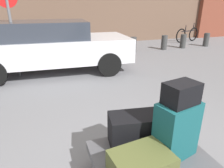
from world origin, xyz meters
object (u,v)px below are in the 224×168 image
(suitcase_teal_rear_right, at_px, (176,130))
(duffel_bag_black_topmost_pile, at_px, (181,93))
(bollard_kerb_far, at_px, (183,41))
(bicycle_leaning, at_px, (187,35))
(suitcase_olive_rear_left, at_px, (141,166))
(bollard_corner, at_px, (206,40))
(luggage_cart, at_px, (149,160))
(bollard_kerb_mid, at_px, (164,42))
(parked_car, at_px, (51,45))
(no_parking_sign, at_px, (11,23))
(bollard_kerb_near, at_px, (133,45))
(duffel_bag_black_stacked_top, at_px, (134,129))

(suitcase_teal_rear_right, bearing_deg, duffel_bag_black_topmost_pile, 0.00)
(suitcase_teal_rear_right, distance_m, bollard_kerb_far, 7.83)
(bicycle_leaning, distance_m, bollard_kerb_far, 1.91)
(suitcase_olive_rear_left, distance_m, bollard_kerb_far, 8.24)
(bollard_kerb_far, xyz_separation_m, bollard_corner, (1.32, 0.00, 0.00))
(luggage_cart, xyz_separation_m, bollard_kerb_mid, (4.12, 6.04, 0.04))
(bollard_kerb_mid, height_order, bollard_corner, same)
(duffel_bag_black_topmost_pile, distance_m, parked_car, 4.60)
(bollard_kerb_mid, height_order, no_parking_sign, no_parking_sign)
(bollard_kerb_near, bearing_deg, bollard_kerb_far, 0.00)
(luggage_cart, distance_m, parked_car, 4.51)
(suitcase_olive_rear_left, bearing_deg, parked_car, 89.71)
(bollard_corner, height_order, no_parking_sign, no_parking_sign)
(suitcase_olive_rear_left, height_order, parked_car, parked_car)
(suitcase_teal_rear_right, distance_m, bollard_kerb_mid, 7.25)
(parked_car, relative_size, bollard_kerb_far, 7.16)
(suitcase_olive_rear_left, distance_m, bollard_kerb_mid, 7.63)
(luggage_cart, bearing_deg, bollard_kerb_near, 66.43)
(duffel_bag_black_topmost_pile, relative_size, bollard_kerb_mid, 0.52)
(suitcase_teal_rear_right, distance_m, no_parking_sign, 4.79)
(bicycle_leaning, bearing_deg, luggage_cart, -131.01)
(luggage_cart, bearing_deg, bollard_kerb_far, 49.73)
(bollard_kerb_far, bearing_deg, luggage_cart, -130.27)
(suitcase_olive_rear_left, relative_size, duffel_bag_black_topmost_pile, 1.64)
(no_parking_sign, bearing_deg, bollard_kerb_mid, 17.10)
(duffel_bag_black_stacked_top, relative_size, no_parking_sign, 0.24)
(luggage_cart, xyz_separation_m, duffel_bag_black_stacked_top, (-0.08, 0.23, 0.25))
(luggage_cart, height_order, suitcase_teal_rear_right, suitcase_teal_rear_right)
(duffel_bag_black_topmost_pile, xyz_separation_m, bicycle_leaning, (6.21, 7.48, -0.67))
(luggage_cart, bearing_deg, duffel_bag_black_topmost_pile, -16.23)
(bollard_corner, bearing_deg, parked_car, -167.25)
(suitcase_olive_rear_left, height_order, no_parking_sign, no_parking_sign)
(duffel_bag_black_stacked_top, xyz_separation_m, bollard_kerb_near, (2.72, 5.81, -0.21))
(duffel_bag_black_topmost_pile, xyz_separation_m, bollard_kerb_far, (4.88, 6.11, -0.73))
(luggage_cart, distance_m, no_parking_sign, 4.71)
(duffel_bag_black_stacked_top, relative_size, bicycle_leaning, 0.32)
(duffel_bag_black_stacked_top, xyz_separation_m, no_parking_sign, (-1.53, 4.05, 0.88))
(no_parking_sign, bearing_deg, suitcase_teal_rear_right, -67.02)
(luggage_cart, distance_m, bollard_kerb_far, 7.92)
(luggage_cart, bearing_deg, no_parking_sign, 110.58)
(bollard_kerb_mid, distance_m, bollard_corner, 2.32)
(luggage_cart, height_order, bollard_kerb_near, bollard_kerb_near)
(duffel_bag_black_stacked_top, bearing_deg, luggage_cart, -62.30)
(duffel_bag_black_stacked_top, relative_size, suitcase_olive_rear_left, 1.04)
(suitcase_olive_rear_left, xyz_separation_m, no_parking_sign, (-1.39, 4.50, 0.93))
(duffel_bag_black_stacked_top, height_order, bollard_corner, duffel_bag_black_stacked_top)
(bicycle_leaning, height_order, bollard_kerb_near, bicycle_leaning)
(suitcase_olive_rear_left, relative_size, bollard_kerb_near, 0.86)
(bollard_corner, bearing_deg, no_parking_sign, -167.65)
(bollard_kerb_near, xyz_separation_m, bollard_kerb_far, (2.48, 0.00, 0.00))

